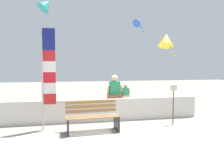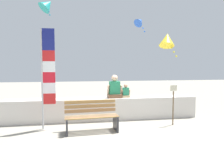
# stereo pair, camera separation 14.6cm
# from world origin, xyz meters

# --- Properties ---
(ground_plane) EXTENTS (40.00, 40.00, 0.00)m
(ground_plane) POSITION_xyz_m (0.00, 0.00, 0.00)
(ground_plane) COLOR gray
(seawall_ledge) EXTENTS (6.79, 0.62, 0.77)m
(seawall_ledge) POSITION_xyz_m (0.00, 0.96, 0.39)
(seawall_ledge) COLOR silver
(seawall_ledge) RESTS_ON ground
(park_bench) EXTENTS (1.57, 0.70, 0.88)m
(park_bench) POSITION_xyz_m (-0.53, -0.30, 0.41)
(park_bench) COLOR #A57E48
(park_bench) RESTS_ON ground
(person_adult) EXTENTS (0.53, 0.39, 0.82)m
(person_adult) POSITION_xyz_m (0.39, 0.96, 1.09)
(person_adult) COLOR brown
(person_adult) RESTS_ON seawall_ledge
(person_child) EXTENTS (0.32, 0.24, 0.49)m
(person_child) POSITION_xyz_m (0.80, 0.96, 0.97)
(person_child) COLOR tan
(person_child) RESTS_ON seawall_ledge
(flag_banner) EXTENTS (0.41, 0.05, 3.01)m
(flag_banner) POSITION_xyz_m (-1.83, 0.14, 1.75)
(flag_banner) COLOR #B7B7BC
(flag_banner) RESTS_ON ground
(kite_teal) EXTENTS (1.03, 0.95, 0.99)m
(kite_teal) POSITION_xyz_m (-2.30, 4.12, 4.84)
(kite_teal) COLOR teal
(kite_blue) EXTENTS (0.75, 0.72, 0.88)m
(kite_blue) POSITION_xyz_m (2.22, 3.85, 4.17)
(kite_blue) COLOR blue
(kite_yellow) EXTENTS (0.98, 1.02, 1.14)m
(kite_yellow) POSITION_xyz_m (2.91, 2.15, 3.05)
(kite_yellow) COLOR yellow
(sign_post) EXTENTS (0.24, 0.05, 1.29)m
(sign_post) POSITION_xyz_m (2.12, -0.10, 0.77)
(sign_post) COLOR brown
(sign_post) RESTS_ON ground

